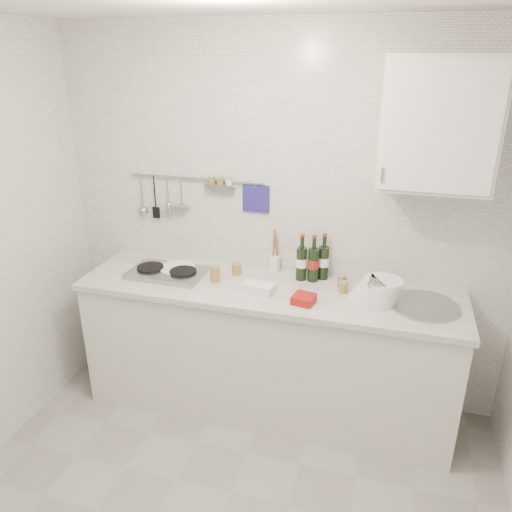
{
  "coord_description": "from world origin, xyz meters",
  "views": [
    {
      "loc": [
        0.72,
        -1.66,
        2.31
      ],
      "look_at": [
        -0.02,
        0.9,
        1.21
      ],
      "focal_mm": 35.0,
      "sensor_mm": 36.0,
      "label": 1
    }
  ],
  "objects": [
    {
      "name": "back_wall",
      "position": [
        0.0,
        1.4,
        1.25
      ],
      "size": [
        3.0,
        0.02,
        2.5
      ],
      "primitive_type": "cube",
      "color": "silver",
      "rests_on": "floor"
    },
    {
      "name": "counter",
      "position": [
        0.01,
        1.1,
        0.43
      ],
      "size": [
        2.44,
        0.64,
        0.96
      ],
      "color": "beige",
      "rests_on": "floor"
    },
    {
      "name": "wall_rail",
      "position": [
        -0.6,
        1.37,
        1.43
      ],
      "size": [
        0.98,
        0.09,
        0.34
      ],
      "color": "#93969B",
      "rests_on": "back_wall"
    },
    {
      "name": "wall_cabinet",
      "position": [
        0.9,
        1.22,
        1.95
      ],
      "size": [
        0.6,
        0.38,
        0.7
      ],
      "color": "beige",
      "rests_on": "back_wall"
    },
    {
      "name": "plate_stack_hob",
      "position": [
        -0.66,
        1.16,
        0.94
      ],
      "size": [
        0.26,
        0.26,
        0.03
      ],
      "rotation": [
        0.0,
        0.0,
        0.36
      ],
      "color": "#5357BC",
      "rests_on": "counter"
    },
    {
      "name": "plate_stack_sink",
      "position": [
        0.68,
        1.12,
        0.98
      ],
      "size": [
        0.31,
        0.29,
        0.14
      ],
      "rotation": [
        0.0,
        0.0,
        0.22
      ],
      "color": "white",
      "rests_on": "counter"
    },
    {
      "name": "wine_bottles",
      "position": [
        0.25,
        1.29,
        1.07
      ],
      "size": [
        0.21,
        0.13,
        0.31
      ],
      "rotation": [
        0.0,
        0.0,
        0.37
      ],
      "color": "black",
      "rests_on": "counter"
    },
    {
      "name": "butter_dish",
      "position": [
        -0.04,
        1.01,
        0.95
      ],
      "size": [
        0.22,
        0.13,
        0.06
      ],
      "primitive_type": "cube",
      "rotation": [
        0.0,
        0.0,
        -0.17
      ],
      "color": "white",
      "rests_on": "counter"
    },
    {
      "name": "strawberry_punnet",
      "position": [
        0.26,
        0.95,
        0.95
      ],
      "size": [
        0.14,
        0.14,
        0.05
      ],
      "primitive_type": "cube",
      "rotation": [
        0.0,
        0.0,
        -0.18
      ],
      "color": "#B01316",
      "rests_on": "counter"
    },
    {
      "name": "utensil_crock",
      "position": [
        -0.02,
        1.35,
        0.99
      ],
      "size": [
        0.07,
        0.07,
        0.31
      ],
      "rotation": [
        0.0,
        0.0,
        -0.38
      ],
      "color": "white",
      "rests_on": "counter"
    },
    {
      "name": "jar_a",
      "position": [
        -0.25,
        1.24,
        0.96
      ],
      "size": [
        0.07,
        0.07,
        0.08
      ],
      "rotation": [
        0.0,
        0.0,
        0.1
      ],
      "color": "olive",
      "rests_on": "counter"
    },
    {
      "name": "jar_b",
      "position": [
        0.45,
        1.24,
        0.96
      ],
      "size": [
        0.06,
        0.06,
        0.08
      ],
      "rotation": [
        0.0,
        0.0,
        0.23
      ],
      "color": "olive",
      "rests_on": "counter"
    },
    {
      "name": "jar_c",
      "position": [
        0.47,
        1.16,
        0.96
      ],
      "size": [
        0.06,
        0.06,
        0.07
      ],
      "rotation": [
        0.0,
        0.0,
        -0.11
      ],
      "color": "olive",
      "rests_on": "counter"
    },
    {
      "name": "jar_d",
      "position": [
        -0.35,
        1.09,
        0.98
      ],
      "size": [
        0.06,
        0.06,
        0.11
      ],
      "rotation": [
        0.0,
        0.0,
        0.23
      ],
      "color": "olive",
      "rests_on": "counter"
    }
  ]
}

